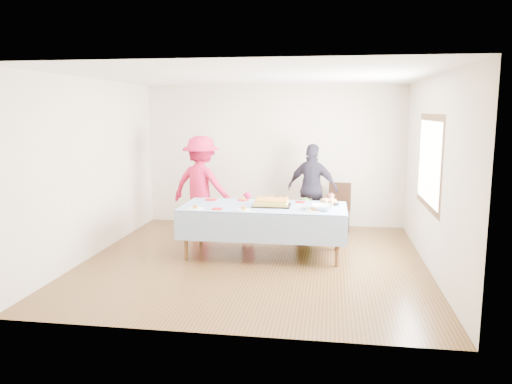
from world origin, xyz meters
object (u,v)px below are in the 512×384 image
at_px(party_table, 264,209).
at_px(adult_left, 201,186).
at_px(dining_chair, 339,206).
at_px(birthday_cake, 272,203).

distance_m(party_table, adult_left, 1.72).
bearing_deg(dining_chair, party_table, -118.08).
height_order(party_table, dining_chair, dining_chair).
relative_size(party_table, adult_left, 1.41).
height_order(party_table, birthday_cake, birthday_cake).
xyz_separation_m(party_table, dining_chair, (1.16, 1.57, -0.21)).
relative_size(birthday_cake, dining_chair, 0.62).
bearing_deg(birthday_cake, party_table, -172.84).
bearing_deg(dining_chair, adult_left, -161.70).
xyz_separation_m(dining_chair, adult_left, (-2.44, -0.43, 0.37)).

